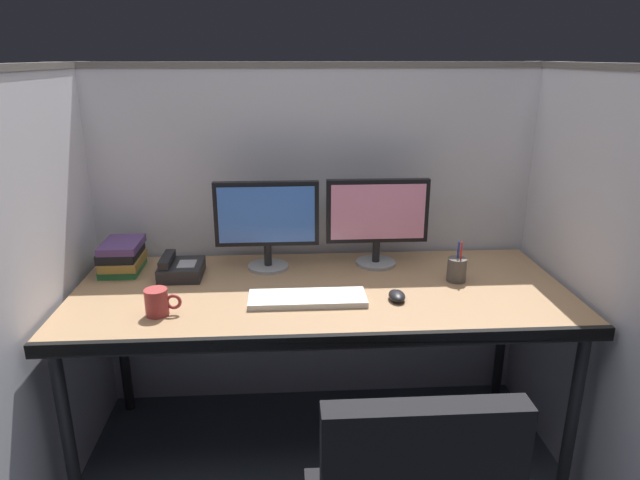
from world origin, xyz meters
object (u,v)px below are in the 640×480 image
keyboard_main (307,298)px  coffee_mug (158,302)px  pen_cup (457,269)px  monitor_left (267,219)px  desk (321,301)px  book_stack (122,257)px  desk_phone (180,269)px  monitor_right (377,216)px  computer_mouse (397,296)px

keyboard_main → coffee_mug: 0.53m
keyboard_main → pen_cup: size_ratio=2.57×
monitor_left → keyboard_main: (0.15, -0.35, -0.20)m
desk → book_stack: book_stack is taller
monitor_left → pen_cup: size_ratio=2.57×
pen_cup → desk_phone: pen_cup is taller
keyboard_main → coffee_mug: size_ratio=3.41×
desk_phone → keyboard_main: bearing=-28.6°
monitor_left → keyboard_main: bearing=-66.3°
monitor_left → pen_cup: (0.75, -0.19, -0.17)m
monitor_right → desk_phone: size_ratio=2.26×
monitor_right → book_stack: monitor_right is taller
computer_mouse → book_stack: size_ratio=0.43×
monitor_right → pen_cup: 0.39m
computer_mouse → coffee_mug: size_ratio=0.76×
desk → book_stack: bearing=163.3°
monitor_right → keyboard_main: 0.52m
coffee_mug → book_stack: bearing=118.5°
pen_cup → book_stack: 1.37m
desk_phone → monitor_right: bearing=6.0°
book_stack → coffee_mug: book_stack is taller
coffee_mug → desk: bearing=17.9°
pen_cup → book_stack: (-1.36, 0.19, 0.02)m
computer_mouse → monitor_right: bearing=92.9°
monitor_right → book_stack: size_ratio=1.92×
computer_mouse → coffee_mug: bearing=-175.3°
desk_phone → coffee_mug: size_ratio=1.51×
keyboard_main → computer_mouse: (0.33, -0.01, 0.01)m
book_stack → keyboard_main: bearing=-24.9°
computer_mouse → keyboard_main: bearing=178.3°
monitor_right → keyboard_main: bearing=-130.6°
computer_mouse → desk: bearing=156.9°
book_stack → desk_phone: (0.25, -0.07, -0.03)m
desk → keyboard_main: size_ratio=4.42×
monitor_left → book_stack: monitor_left is taller
computer_mouse → pen_cup: 0.32m
pen_cup → book_stack: bearing=172.0°
monitor_right → desk_phone: bearing=-174.0°
desk → book_stack: size_ratio=8.50×
monitor_right → desk_phone: monitor_right is taller
desk → keyboard_main: bearing=-118.0°
desk → book_stack: (-0.81, 0.24, 0.11)m
desk → desk_phone: desk_phone is taller
keyboard_main → desk_phone: size_ratio=2.26×
keyboard_main → pen_cup: 0.62m
desk → pen_cup: (0.54, 0.05, 0.10)m
monitor_right → pen_cup: monitor_right is taller
pen_cup → keyboard_main: bearing=-165.2°
desk → desk_phone: 0.59m
pen_cup → book_stack: size_ratio=0.75×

